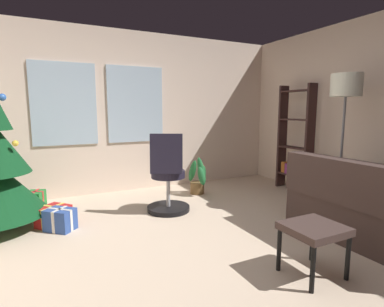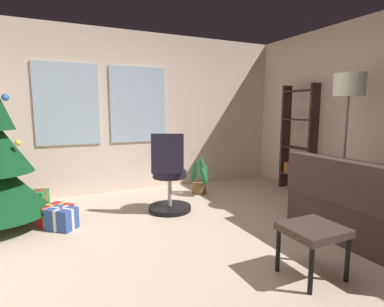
{
  "view_description": "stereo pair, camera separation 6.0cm",
  "coord_description": "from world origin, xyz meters",
  "px_view_note": "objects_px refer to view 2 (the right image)",
  "views": [
    {
      "loc": [
        -1.24,
        -2.28,
        1.33
      ],
      "look_at": [
        0.08,
        0.37,
        0.9
      ],
      "focal_mm": 28.23,
      "sensor_mm": 36.0,
      "label": 1
    },
    {
      "loc": [
        -1.19,
        -2.31,
        1.33
      ],
      "look_at": [
        0.08,
        0.37,
        0.9
      ],
      "focal_mm": 28.23,
      "sensor_mm": 36.0,
      "label": 2
    }
  ],
  "objects_px": {
    "gift_box_blue": "(62,219)",
    "bookshelf": "(298,145)",
    "footstool": "(313,233)",
    "floor_lamp": "(349,94)",
    "office_chair": "(169,181)",
    "gift_box_red": "(56,215)",
    "gift_box_green": "(38,200)",
    "potted_plant": "(201,178)"
  },
  "relations": [
    {
      "from": "gift_box_blue",
      "to": "bookshelf",
      "type": "bearing_deg",
      "value": 1.95
    },
    {
      "from": "gift_box_blue",
      "to": "footstool",
      "type": "bearing_deg",
      "value": -47.01
    },
    {
      "from": "bookshelf",
      "to": "floor_lamp",
      "type": "height_order",
      "value": "floor_lamp"
    },
    {
      "from": "bookshelf",
      "to": "office_chair",
      "type": "bearing_deg",
      "value": -177.53
    },
    {
      "from": "gift_box_blue",
      "to": "bookshelf",
      "type": "relative_size",
      "value": 0.21
    },
    {
      "from": "floor_lamp",
      "to": "gift_box_red",
      "type": "bearing_deg",
      "value": 161.83
    },
    {
      "from": "gift_box_green",
      "to": "floor_lamp",
      "type": "height_order",
      "value": "floor_lamp"
    },
    {
      "from": "footstool",
      "to": "gift_box_blue",
      "type": "xyz_separation_m",
      "value": [
        -1.77,
        1.9,
        -0.24
      ]
    },
    {
      "from": "gift_box_blue",
      "to": "office_chair",
      "type": "height_order",
      "value": "office_chair"
    },
    {
      "from": "bookshelf",
      "to": "potted_plant",
      "type": "height_order",
      "value": "bookshelf"
    },
    {
      "from": "gift_box_red",
      "to": "floor_lamp",
      "type": "xyz_separation_m",
      "value": [
        3.36,
        -1.1,
        1.4
      ]
    },
    {
      "from": "gift_box_red",
      "to": "gift_box_blue",
      "type": "bearing_deg",
      "value": -69.38
    },
    {
      "from": "footstool",
      "to": "gift_box_red",
      "type": "xyz_separation_m",
      "value": [
        -1.83,
        2.06,
        -0.25
      ]
    },
    {
      "from": "gift_box_red",
      "to": "potted_plant",
      "type": "bearing_deg",
      "value": 11.22
    },
    {
      "from": "footstool",
      "to": "bookshelf",
      "type": "height_order",
      "value": "bookshelf"
    },
    {
      "from": "office_chair",
      "to": "floor_lamp",
      "type": "xyz_separation_m",
      "value": [
        2.01,
        -0.97,
        1.1
      ]
    },
    {
      "from": "gift_box_red",
      "to": "office_chair",
      "type": "bearing_deg",
      "value": -5.8
    },
    {
      "from": "floor_lamp",
      "to": "bookshelf",
      "type": "bearing_deg",
      "value": 75.58
    },
    {
      "from": "gift_box_blue",
      "to": "potted_plant",
      "type": "relative_size",
      "value": 0.59
    },
    {
      "from": "footstool",
      "to": "gift_box_green",
      "type": "bearing_deg",
      "value": 125.93
    },
    {
      "from": "gift_box_green",
      "to": "potted_plant",
      "type": "relative_size",
      "value": 0.52
    },
    {
      "from": "office_chair",
      "to": "gift_box_green",
      "type": "bearing_deg",
      "value": 150.55
    },
    {
      "from": "floor_lamp",
      "to": "potted_plant",
      "type": "distance_m",
      "value": 2.34
    },
    {
      "from": "potted_plant",
      "to": "gift_box_red",
      "type": "bearing_deg",
      "value": -168.78
    },
    {
      "from": "bookshelf",
      "to": "potted_plant",
      "type": "relative_size",
      "value": 2.8
    },
    {
      "from": "footstool",
      "to": "gift_box_green",
      "type": "relative_size",
      "value": 1.38
    },
    {
      "from": "bookshelf",
      "to": "floor_lamp",
      "type": "distance_m",
      "value": 1.34
    },
    {
      "from": "floor_lamp",
      "to": "potted_plant",
      "type": "xyz_separation_m",
      "value": [
        -1.27,
        1.52,
        -1.25
      ]
    },
    {
      "from": "office_chair",
      "to": "footstool",
      "type": "bearing_deg",
      "value": -76.07
    },
    {
      "from": "gift_box_red",
      "to": "office_chair",
      "type": "height_order",
      "value": "office_chair"
    },
    {
      "from": "office_chair",
      "to": "potted_plant",
      "type": "distance_m",
      "value": 0.94
    },
    {
      "from": "footstool",
      "to": "gift_box_blue",
      "type": "relative_size",
      "value": 1.21
    },
    {
      "from": "gift_box_green",
      "to": "office_chair",
      "type": "height_order",
      "value": "office_chair"
    },
    {
      "from": "footstool",
      "to": "floor_lamp",
      "type": "xyz_separation_m",
      "value": [
        1.53,
        0.96,
        1.15
      ]
    },
    {
      "from": "floor_lamp",
      "to": "potted_plant",
      "type": "height_order",
      "value": "floor_lamp"
    },
    {
      "from": "bookshelf",
      "to": "potted_plant",
      "type": "bearing_deg",
      "value": 163.51
    },
    {
      "from": "gift_box_blue",
      "to": "floor_lamp",
      "type": "height_order",
      "value": "floor_lamp"
    },
    {
      "from": "floor_lamp",
      "to": "potted_plant",
      "type": "bearing_deg",
      "value": 129.79
    },
    {
      "from": "gift_box_red",
      "to": "bookshelf",
      "type": "height_order",
      "value": "bookshelf"
    },
    {
      "from": "gift_box_red",
      "to": "gift_box_green",
      "type": "distance_m",
      "value": 0.76
    },
    {
      "from": "footstool",
      "to": "potted_plant",
      "type": "distance_m",
      "value": 2.5
    },
    {
      "from": "gift_box_red",
      "to": "potted_plant",
      "type": "distance_m",
      "value": 2.14
    }
  ]
}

